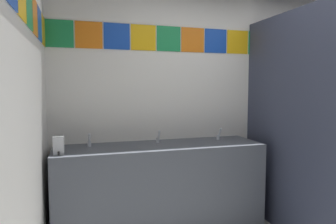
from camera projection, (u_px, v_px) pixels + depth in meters
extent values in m
cube|color=white|center=(224.00, 92.00, 3.53)|extent=(3.90, 0.08, 2.80)
cube|color=#1E8C4C|center=(59.00, 34.00, 2.92)|extent=(0.27, 0.01, 0.27)
cube|color=orange|center=(89.00, 35.00, 3.00)|extent=(0.27, 0.01, 0.27)
cube|color=#1947B7|center=(117.00, 36.00, 3.08)|extent=(0.27, 0.01, 0.27)
cube|color=yellow|center=(143.00, 38.00, 3.15)|extent=(0.27, 0.01, 0.27)
cube|color=#1E8C4C|center=(169.00, 39.00, 3.23)|extent=(0.27, 0.01, 0.27)
cube|color=orange|center=(193.00, 40.00, 3.31)|extent=(0.27, 0.01, 0.27)
cube|color=#1947B7|center=(216.00, 41.00, 3.39)|extent=(0.27, 0.01, 0.27)
cube|color=yellow|center=(238.00, 42.00, 3.47)|extent=(0.27, 0.01, 0.27)
cube|color=#1E8C4C|center=(258.00, 43.00, 3.55)|extent=(0.27, 0.01, 0.27)
cube|color=orange|center=(278.00, 44.00, 3.63)|extent=(0.27, 0.01, 0.27)
cube|color=#1947B7|center=(298.00, 45.00, 3.71)|extent=(0.27, 0.01, 0.27)
cube|color=yellow|center=(316.00, 46.00, 3.79)|extent=(0.27, 0.01, 0.27)
cube|color=#1E8C4C|center=(333.00, 47.00, 3.87)|extent=(0.27, 0.01, 0.27)
cube|color=#1E8C4C|center=(29.00, 7.00, 1.96)|extent=(0.01, 0.27, 0.27)
cube|color=orange|center=(35.00, 17.00, 2.22)|extent=(0.01, 0.27, 0.27)
cube|color=#1947B7|center=(39.00, 24.00, 2.49)|extent=(0.01, 0.27, 0.27)
cube|color=yellow|center=(43.00, 30.00, 2.75)|extent=(0.01, 0.27, 0.27)
cube|color=#4C515B|center=(161.00, 188.00, 3.04)|extent=(2.06, 0.58, 0.88)
cube|color=#4C515B|center=(154.00, 144.00, 3.27)|extent=(2.06, 0.03, 0.08)
cylinder|color=#E9ECC9|center=(90.00, 155.00, 2.79)|extent=(0.34, 0.34, 0.10)
cylinder|color=#E9ECC9|center=(161.00, 151.00, 2.98)|extent=(0.34, 0.34, 0.10)
cylinder|color=#E9ECC9|center=(224.00, 147.00, 3.18)|extent=(0.34, 0.34, 0.10)
cylinder|color=silver|center=(89.00, 144.00, 2.91)|extent=(0.04, 0.04, 0.05)
cylinder|color=silver|center=(89.00, 138.00, 2.86)|extent=(0.02, 0.06, 0.09)
cylinder|color=silver|center=(158.00, 141.00, 3.11)|extent=(0.04, 0.04, 0.05)
cylinder|color=silver|center=(159.00, 135.00, 3.06)|extent=(0.02, 0.06, 0.09)
cylinder|color=silver|center=(218.00, 137.00, 3.31)|extent=(0.04, 0.04, 0.05)
cylinder|color=silver|center=(220.00, 132.00, 3.25)|extent=(0.02, 0.06, 0.09)
cube|color=#B7BABF|center=(59.00, 145.00, 2.57)|extent=(0.09, 0.07, 0.16)
cylinder|color=black|center=(59.00, 153.00, 2.53)|extent=(0.02, 0.02, 0.03)
cube|color=#33384C|center=(287.00, 124.00, 2.95)|extent=(0.04, 1.37, 2.19)
cylinder|color=white|center=(305.00, 199.00, 3.37)|extent=(0.38, 0.38, 0.40)
torus|color=white|center=(305.00, 181.00, 3.35)|extent=(0.39, 0.39, 0.05)
cube|color=white|center=(293.00, 163.00, 3.54)|extent=(0.34, 0.17, 0.34)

